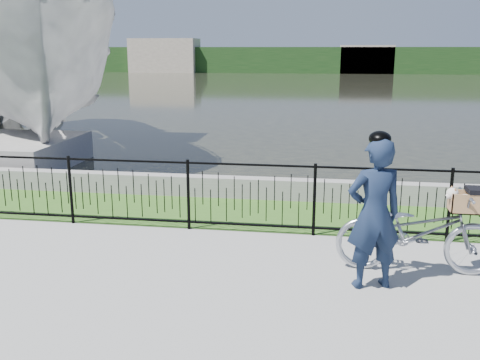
# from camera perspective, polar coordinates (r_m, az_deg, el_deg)

# --- Properties ---
(ground) EXTENTS (120.00, 120.00, 0.00)m
(ground) POSITION_cam_1_polar(r_m,az_deg,el_deg) (7.10, -0.66, -9.81)
(ground) COLOR gray
(ground) RESTS_ON ground
(grass_strip) EXTENTS (60.00, 2.00, 0.01)m
(grass_strip) POSITION_cam_1_polar(r_m,az_deg,el_deg) (9.52, 1.88, -3.56)
(grass_strip) COLOR #36621E
(grass_strip) RESTS_ON ground
(water) EXTENTS (120.00, 120.00, 0.00)m
(water) POSITION_cam_1_polar(r_m,az_deg,el_deg) (39.54, 7.21, 9.63)
(water) COLOR #27281D
(water) RESTS_ON ground
(quay_wall) EXTENTS (60.00, 0.30, 0.40)m
(quay_wall) POSITION_cam_1_polar(r_m,az_deg,el_deg) (10.42, 2.54, -0.90)
(quay_wall) COLOR gray
(quay_wall) RESTS_ON ground
(fence) EXTENTS (14.00, 0.06, 1.15)m
(fence) POSITION_cam_1_polar(r_m,az_deg,el_deg) (8.40, 1.10, -1.86)
(fence) COLOR black
(fence) RESTS_ON ground
(far_treeline) EXTENTS (120.00, 6.00, 3.00)m
(far_treeline) POSITION_cam_1_polar(r_m,az_deg,el_deg) (66.44, 7.94, 12.58)
(far_treeline) COLOR #1E3F18
(far_treeline) RESTS_ON ground
(far_building_left) EXTENTS (8.00, 4.00, 4.00)m
(far_building_left) POSITION_cam_1_polar(r_m,az_deg,el_deg) (67.18, -8.02, 13.02)
(far_building_left) COLOR #A99B87
(far_building_left) RESTS_ON ground
(far_building_right) EXTENTS (6.00, 3.00, 3.20)m
(far_building_right) POSITION_cam_1_polar(r_m,az_deg,el_deg) (65.12, 13.33, 12.41)
(far_building_right) COLOR #A99B87
(far_building_right) RESTS_ON ground
(bicycle_rig) EXTENTS (2.07, 0.72, 1.18)m
(bicycle_rig) POSITION_cam_1_polar(r_m,az_deg,el_deg) (7.31, 18.49, -5.21)
(bicycle_rig) COLOR #A3A7AF
(bicycle_rig) RESTS_ON ground
(cyclist) EXTENTS (0.78, 0.62, 1.92)m
(cyclist) POSITION_cam_1_polar(r_m,az_deg,el_deg) (6.58, 14.12, -3.39)
(cyclist) COLOR #142038
(cyclist) RESTS_ON ground
(boat_near) EXTENTS (9.76, 12.05, 6.24)m
(boat_near) POSITION_cam_1_polar(r_m,az_deg,el_deg) (16.97, -21.12, 11.10)
(boat_near) COLOR #ADADAD
(boat_near) RESTS_ON water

